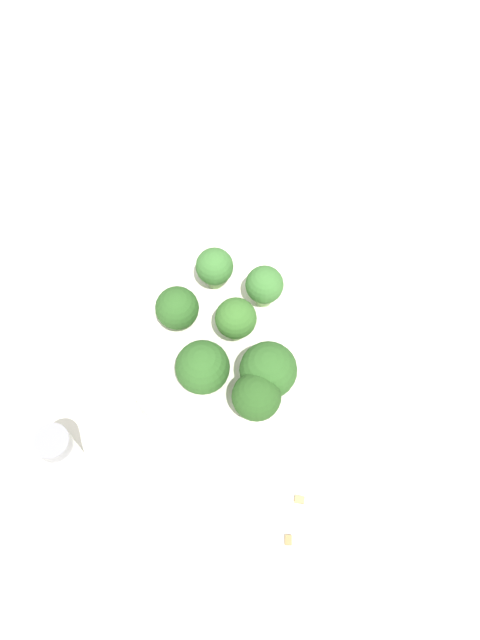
# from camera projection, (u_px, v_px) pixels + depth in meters

# --- Properties ---
(ground_plane) EXTENTS (3.00, 3.00, 0.00)m
(ground_plane) POSITION_uv_depth(u_px,v_px,m) (240.00, 351.00, 0.64)
(ground_plane) COLOR silver
(bowl) EXTENTS (0.23, 0.23, 0.04)m
(bowl) POSITION_uv_depth(u_px,v_px,m) (240.00, 343.00, 0.62)
(bowl) COLOR silver
(bowl) RESTS_ON ground_plane
(broccoli_floret_0) EXTENTS (0.04, 0.04, 0.05)m
(broccoli_floret_0) POSITION_uv_depth(u_px,v_px,m) (268.00, 286.00, 0.59)
(broccoli_floret_0) COLOR #8EB770
(broccoli_floret_0) RESTS_ON bowl
(broccoli_floret_1) EXTENTS (0.05, 0.05, 0.05)m
(broccoli_floret_1) POSITION_uv_depth(u_px,v_px,m) (207.00, 368.00, 0.56)
(broccoli_floret_1) COLOR #8EB770
(broccoli_floret_1) RESTS_ON bowl
(broccoli_floret_2) EXTENTS (0.04, 0.04, 0.05)m
(broccoli_floret_2) POSITION_uv_depth(u_px,v_px,m) (181.00, 309.00, 0.59)
(broccoli_floret_2) COLOR #84AD66
(broccoli_floret_2) RESTS_ON bowl
(broccoli_floret_3) EXTENTS (0.04, 0.04, 0.06)m
(broccoli_floret_3) POSITION_uv_depth(u_px,v_px,m) (261.00, 397.00, 0.53)
(broccoli_floret_3) COLOR #84AD66
(broccoli_floret_3) RESTS_ON bowl
(broccoli_floret_4) EXTENTS (0.04, 0.04, 0.05)m
(broccoli_floret_4) POSITION_uv_depth(u_px,v_px,m) (219.00, 267.00, 0.60)
(broccoli_floret_4) COLOR #7A9E5B
(broccoli_floret_4) RESTS_ON bowl
(broccoli_floret_5) EXTENTS (0.05, 0.05, 0.06)m
(broccoli_floret_5) POSITION_uv_depth(u_px,v_px,m) (273.00, 370.00, 0.55)
(broccoli_floret_5) COLOR #8EB770
(broccoli_floret_5) RESTS_ON bowl
(broccoli_floret_6) EXTENTS (0.04, 0.04, 0.05)m
(broccoli_floret_6) POSITION_uv_depth(u_px,v_px,m) (238.00, 321.00, 0.57)
(broccoli_floret_6) COLOR #8EB770
(broccoli_floret_6) RESTS_ON bowl
(pepper_shaker) EXTENTS (0.03, 0.03, 0.07)m
(pepper_shaker) POSITION_uv_depth(u_px,v_px,m) (65.00, 451.00, 0.55)
(pepper_shaker) COLOR silver
(pepper_shaker) RESTS_ON ground_plane
(almond_crumb_0) EXTENTS (0.01, 0.01, 0.01)m
(almond_crumb_0) POSITION_uv_depth(u_px,v_px,m) (293.00, 540.00, 0.55)
(almond_crumb_0) COLOR #AD7F4C
(almond_crumb_0) RESTS_ON ground_plane
(almond_crumb_1) EXTENTS (0.01, 0.01, 0.01)m
(almond_crumb_1) POSITION_uv_depth(u_px,v_px,m) (304.00, 499.00, 0.56)
(almond_crumb_1) COLOR tan
(almond_crumb_1) RESTS_ON ground_plane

